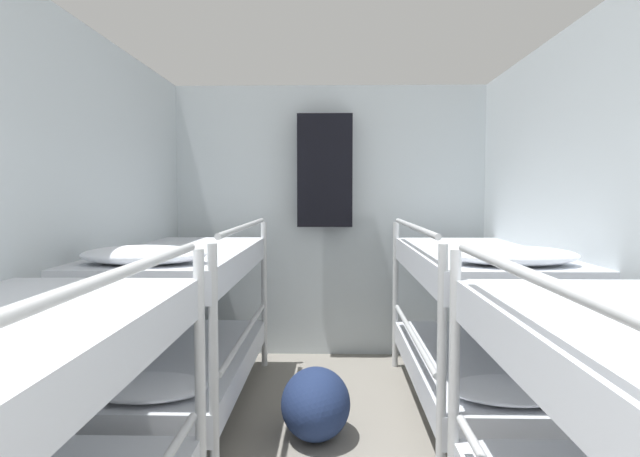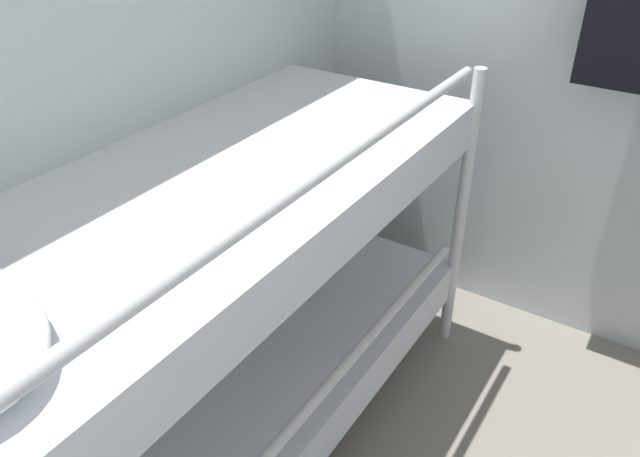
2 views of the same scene
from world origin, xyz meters
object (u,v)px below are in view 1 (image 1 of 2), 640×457
at_px(hanging_coat, 325,171).
at_px(bunk_stack_right_far, 477,317).
at_px(bunk_stack_left_far, 182,315).
at_px(duffel_bag, 316,403).

bearing_deg(hanging_coat, bunk_stack_right_far, -52.70).
height_order(bunk_stack_left_far, bunk_stack_right_far, same).
xyz_separation_m(bunk_stack_right_far, hanging_coat, (-0.92, 1.21, 0.92)).
xyz_separation_m(duffel_bag, hanging_coat, (0.03, 1.52, 1.34)).
bearing_deg(bunk_stack_left_far, bunk_stack_right_far, 0.00).
distance_m(bunk_stack_left_far, bunk_stack_right_far, 1.77).
relative_size(bunk_stack_left_far, duffel_bag, 3.65).
bearing_deg(bunk_stack_right_far, bunk_stack_left_far, 180.00).
height_order(duffel_bag, hanging_coat, hanging_coat).
xyz_separation_m(bunk_stack_left_far, hanging_coat, (0.84, 1.21, 0.92)).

